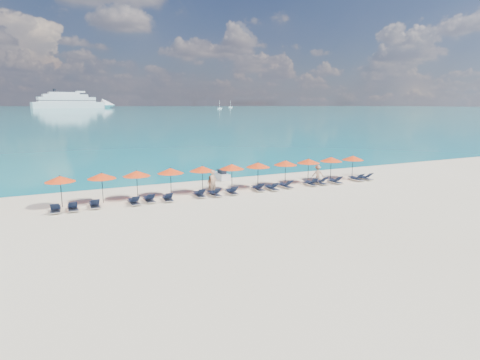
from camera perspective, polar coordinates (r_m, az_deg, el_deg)
name	(u,v)px	position (r m, az deg, el deg)	size (l,w,h in m)	color
ground	(257,203)	(29.44, 2.50, -3.29)	(1400.00, 1400.00, 0.00)	beige
sea	(57,108)	(685.40, -24.55, 9.30)	(1600.00, 1300.00, 0.01)	#1FA9B2
cruise_ship	(76,102)	(640.69, -22.30, 10.18)	(118.22, 42.16, 32.54)	silver
sailboat_near	(220,108)	(529.76, -2.92, 10.19)	(5.80, 1.93, 10.63)	silver
sailboat_far	(230,107)	(677.68, -1.37, 10.35)	(6.31, 2.10, 11.57)	silver
jetski	(221,176)	(38.55, -2.69, 0.64)	(0.93, 2.47, 0.88)	silver
beachgoer_a	(213,182)	(32.05, -3.82, -0.33)	(0.72, 0.47, 1.97)	tan
beachgoer_b	(211,184)	(32.56, -4.16, -0.63)	(0.70, 0.40, 1.44)	tan
beachgoer_c	(318,174)	(37.43, 10.99, 0.85)	(1.06, 0.49, 1.63)	tan
umbrella_0	(60,179)	(30.53, -24.22, 0.14)	(2.10, 2.10, 2.28)	black
umbrella_1	(102,176)	(30.72, -19.08, 0.56)	(2.10, 2.10, 2.28)	black
umbrella_2	(137,173)	(31.03, -14.49, 0.91)	(2.10, 2.10, 2.28)	black
umbrella_3	(170,171)	(31.70, -9.86, 1.31)	(2.10, 2.10, 2.28)	black
umbrella_4	(202,169)	(32.39, -5.39, 1.62)	(2.10, 2.10, 2.28)	black
umbrella_5	(232,167)	(33.28, -1.17, 1.91)	(2.10, 2.10, 2.28)	black
umbrella_6	(258,165)	(34.27, 2.58, 2.16)	(2.10, 2.10, 2.28)	black
umbrella_7	(285,163)	(35.65, 6.49, 2.44)	(2.10, 2.10, 2.28)	black
umbrella_8	(309,161)	(37.07, 9.72, 2.68)	(2.10, 2.10, 2.28)	black
umbrella_9	(331,159)	(38.66, 12.85, 2.90)	(2.10, 2.10, 2.28)	black
umbrella_10	(353,158)	(40.15, 15.77, 3.05)	(2.10, 2.10, 2.28)	black
lounger_0	(56,209)	(29.60, -24.76, -3.75)	(0.72, 1.73, 0.66)	silver
lounger_1	(73,207)	(29.61, -22.69, -3.59)	(0.65, 1.71, 0.66)	silver
lounger_2	(95,204)	(29.84, -19.96, -3.28)	(0.63, 1.70, 0.66)	silver
lounger_3	(134,201)	(29.93, -14.86, -2.95)	(0.71, 1.73, 0.66)	silver
lounger_4	(149,199)	(30.39, -12.80, -2.65)	(0.65, 1.71, 0.66)	silver
lounger_5	(168,198)	(30.49, -10.25, -2.50)	(0.75, 1.74, 0.66)	silver
lounger_6	(199,194)	(31.38, -5.81, -2.00)	(0.67, 1.72, 0.66)	silver
lounger_7	(214,193)	(31.57, -3.70, -1.89)	(0.76, 1.75, 0.66)	silver
lounger_8	(232,191)	(32.18, -1.20, -1.63)	(0.74, 1.74, 0.66)	silver
lounger_9	(258,188)	(33.46, 2.57, -1.15)	(0.75, 1.74, 0.66)	silver
lounger_10	(271,187)	(33.78, 4.50, -1.06)	(0.66, 1.71, 0.66)	silver
lounger_11	(285,185)	(34.81, 6.45, -0.74)	(0.77, 1.75, 0.66)	silver
lounger_12	(311,183)	(36.10, 10.02, -0.42)	(0.64, 1.71, 0.66)	silver
lounger_13	(320,182)	(36.72, 11.29, -0.27)	(0.76, 1.75, 0.66)	silver
lounger_14	(335,181)	(37.52, 13.37, -0.12)	(0.66, 1.72, 0.66)	silver
lounger_15	(356,178)	(39.32, 16.21, 0.24)	(0.67, 1.72, 0.66)	silver
lounger_16	(365,177)	(40.00, 17.35, 0.35)	(0.71, 1.73, 0.66)	silver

